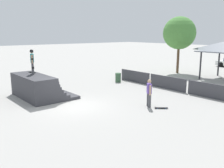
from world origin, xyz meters
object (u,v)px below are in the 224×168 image
at_px(skateboard_on_ground, 161,108).
at_px(tree_far_back, 179,33).
at_px(skateboard_on_deck, 32,72).
at_px(trash_bin, 118,78).
at_px(bystander_walking, 149,92).
at_px(skater_on_deck, 32,60).

xyz_separation_m(skateboard_on_ground, tree_far_back, (-7.84, 12.33, 4.45)).
height_order(skateboard_on_deck, trash_bin, skateboard_on_deck).
bearing_deg(skateboard_on_ground, trash_bin, -71.90).
relative_size(bystander_walking, trash_bin, 2.04).
bearing_deg(bystander_walking, skateboard_on_ground, -127.12).
height_order(skateboard_on_ground, tree_far_back, tree_far_back).
bearing_deg(tree_far_back, skater_on_deck, -89.99).
distance_m(bystander_walking, trash_bin, 8.15).
xyz_separation_m(skater_on_deck, trash_bin, (-0.18, 8.22, -2.22)).
xyz_separation_m(skateboard_on_deck, trash_bin, (0.39, 8.04, -1.27)).
bearing_deg(skateboard_on_deck, bystander_walking, 23.93).
distance_m(skater_on_deck, skateboard_on_ground, 9.53).
xyz_separation_m(skateboard_on_deck, skateboard_on_ground, (8.42, 4.58, -1.64)).
bearing_deg(tree_far_back, skateboard_on_ground, -57.55).
bearing_deg(skateboard_on_ground, tree_far_back, -106.12).
height_order(skater_on_deck, skateboard_on_deck, skater_on_deck).
relative_size(skater_on_deck, bystander_walking, 1.02).
xyz_separation_m(skateboard_on_deck, bystander_walking, (7.64, 4.34, -0.73)).
xyz_separation_m(skater_on_deck, tree_far_back, (-0.00, 17.09, 1.85)).
relative_size(skateboard_on_ground, tree_far_back, 0.12).
height_order(skater_on_deck, tree_far_back, tree_far_back).
relative_size(skateboard_on_ground, trash_bin, 0.86).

